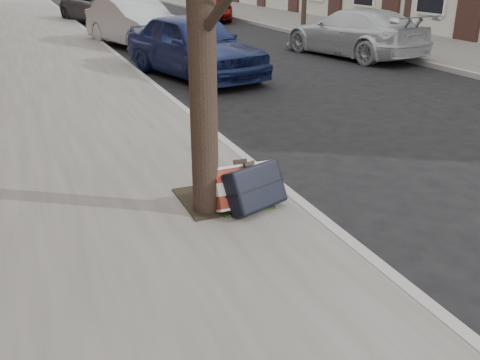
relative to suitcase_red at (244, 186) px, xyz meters
name	(u,v)px	position (x,y,z in m)	size (l,w,h in m)	color
ground	(447,223)	(1.86, -0.91, -0.35)	(120.00, 120.00, 0.00)	black
near_sidewalk	(19,44)	(-1.84, 14.09, -0.29)	(5.00, 70.00, 0.12)	gray
far_sidewalk	(332,29)	(9.66, 14.09, -0.29)	(4.00, 70.00, 0.12)	slate
dirt_patch	(221,198)	(-0.14, 0.29, -0.23)	(0.85, 0.85, 0.01)	black
suitcase_red	(244,186)	(0.00, 0.00, 0.00)	(0.60, 0.17, 0.44)	maroon
suitcase_navy	(255,187)	(0.09, -0.09, 0.01)	(0.63, 0.20, 0.45)	black
car_near_front	(194,46)	(1.82, 7.28, 0.36)	(1.68, 4.18, 1.42)	#151F4E
car_near_mid	(135,23)	(1.60, 12.52, 0.37)	(1.53, 4.39, 1.45)	#989B9F
car_near_back	(105,6)	(1.92, 20.25, 0.35)	(2.33, 5.05, 1.40)	#3D3D42
car_far_front	(354,33)	(6.84, 8.38, 0.30)	(1.83, 4.50, 1.30)	#B8BBC0
car_far_back	(211,4)	(6.61, 19.60, 0.37)	(1.71, 4.24, 1.45)	maroon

